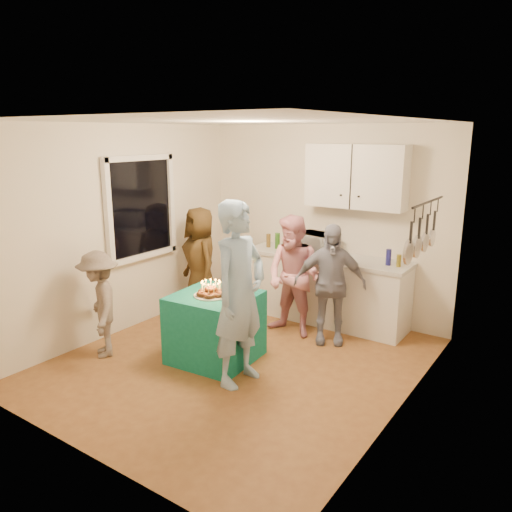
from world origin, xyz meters
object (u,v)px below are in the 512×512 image
Objects in this scene: punch_jar at (241,278)px; woman_back_right at (330,284)px; microwave at (316,244)px; child_near_left at (100,304)px; man_birthday at (240,294)px; woman_back_left at (200,262)px; party_table at (215,327)px; woman_back_center at (294,277)px; counter at (325,290)px.

punch_jar is 1.15m from woman_back_right.
child_near_left is at bearing -109.86° from microwave.
man_birthday is (0.32, -0.46, 0.01)m from punch_jar.
child_near_left is at bearing 105.63° from man_birthday.
woman_back_right is 1.20× the size of child_near_left.
microwave is 1.57m from punch_jar.
child_near_left is (-0.04, -1.68, -0.14)m from woman_back_left.
woman_back_left reaches higher than party_table.
woman_back_center is at bearing -74.69° from microwave.
child_near_left is at bearing -123.49° from counter.
punch_jar is 1.55m from woman_back_left.
woman_back_right reaches higher than punch_jar.
woman_back_center is (-0.11, -0.66, 0.33)m from counter.
woman_back_left is (-1.09, 1.03, 0.38)m from party_table.
woman_back_left reaches higher than microwave.
party_table is 1.54m from woman_back_left.
microwave reaches higher than counter.
woman_back_right reaches higher than party_table.
woman_back_left is 1.92m from woman_back_right.
woman_back_right reaches higher than child_near_left.
man_birthday is (0.53, -0.26, 0.56)m from party_table.
counter is 6.47× the size of punch_jar.
woman_back_left is 1.23× the size of child_near_left.
woman_back_right reaches higher than counter.
woman_back_left is 1.03× the size of woman_back_right.
woman_back_center reaches higher than child_near_left.
woman_back_right is at bearing -38.76° from microwave.
counter is at bearing 75.10° from party_table.
punch_jar is at bearing -151.16° from woman_back_right.
woman_back_left is at bearing -141.28° from microwave.
microwave is at bearing 54.79° from woman_back_left.
woman_back_center is at bearing 30.05° from woman_back_left.
child_near_left reaches higher than punch_jar.
punch_jar is 0.93m from woman_back_center.
party_table is at bearing -104.21° from woman_back_center.
woman_back_right is (0.83, 1.15, 0.35)m from party_table.
man_birthday is 1.74m from child_near_left.
party_table is 0.69× the size of child_near_left.
microwave is at bearing 94.38° from child_near_left.
woman_back_center reaches higher than woman_back_left.
microwave is 2.04m from man_birthday.
microwave is at bearing 102.23° from woman_back_right.
woman_back_center is (1.45, 0.08, 0.00)m from woman_back_left.
woman_back_left is (-1.56, -0.74, 0.33)m from counter.
party_table is 0.56× the size of woman_back_center.
man_birthday is 1.38m from woman_back_center.
party_table is at bearing 65.26° from child_near_left.
punch_jar is 0.22× the size of woman_back_center.
punch_jar is at bearing -99.43° from counter.
punch_jar is at bearing 37.17° from man_birthday.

